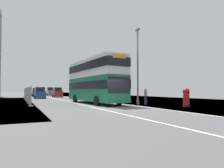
# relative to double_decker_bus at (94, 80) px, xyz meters

# --- Properties ---
(ground) EXTENTS (140.00, 280.00, 0.10)m
(ground) POSITION_rel_double_decker_bus_xyz_m (0.38, -6.61, -2.70)
(ground) COLOR #4C4C4F
(double_decker_bus) EXTENTS (3.40, 11.37, 4.98)m
(double_decker_bus) POSITION_rel_double_decker_bus_xyz_m (0.00, 0.00, 0.00)
(double_decker_bus) COLOR #196042
(double_decker_bus) RESTS_ON ground
(lamppost_foreground) EXTENTS (0.29, 0.70, 8.21)m
(lamppost_foreground) POSITION_rel_double_decker_bus_xyz_m (3.73, -3.41, 1.22)
(lamppost_foreground) COLOR gray
(lamppost_foreground) RESTS_ON ground
(red_pillar_postbox) EXTENTS (0.60, 0.60, 1.73)m
(red_pillar_postbox) POSITION_rel_double_decker_bus_xyz_m (5.72, -8.33, -1.70)
(red_pillar_postbox) COLOR black
(red_pillar_postbox) RESTS_ON ground
(roadworks_barrier) EXTENTS (1.59, 0.47, 1.15)m
(roadworks_barrier) POSITION_rel_double_decker_bus_xyz_m (3.74, 2.12, -1.93)
(roadworks_barrier) COLOR orange
(roadworks_barrier) RESTS_ON ground
(construction_site_fence) EXTENTS (0.44, 27.40, 1.93)m
(construction_site_fence) POSITION_rel_double_decker_bus_xyz_m (-6.85, 11.97, -1.73)
(construction_site_fence) COLOR #A8AAAD
(construction_site_fence) RESTS_ON ground
(car_oncoming_near) EXTENTS (1.97, 4.00, 2.10)m
(car_oncoming_near) POSITION_rel_double_decker_bus_xyz_m (-4.39, 17.75, -1.67)
(car_oncoming_near) COLOR navy
(car_oncoming_near) RESTS_ON ground
(car_receding_mid) EXTENTS (1.90, 4.53, 2.16)m
(car_receding_mid) POSITION_rel_double_decker_bus_xyz_m (-0.11, 24.14, -1.65)
(car_receding_mid) COLOR maroon
(car_receding_mid) RESTS_ON ground
(car_receding_far) EXTENTS (2.02, 4.49, 2.13)m
(car_receding_far) POSITION_rel_double_decker_bus_xyz_m (-4.00, 31.37, -1.64)
(car_receding_far) COLOR black
(car_receding_far) RESTS_ON ground
(car_far_side) EXTENTS (1.98, 4.32, 2.38)m
(car_far_side) POSITION_rel_double_decker_bus_xyz_m (0.31, 38.55, -1.55)
(car_far_side) COLOR slate
(car_far_side) RESTS_ON ground
(pedestrian_at_kerb) EXTENTS (0.34, 0.34, 1.76)m
(pedestrian_at_kerb) POSITION_rel_double_decker_bus_xyz_m (4.21, -4.16, -1.76)
(pedestrian_at_kerb) COLOR #2D3342
(pedestrian_at_kerb) RESTS_ON ground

